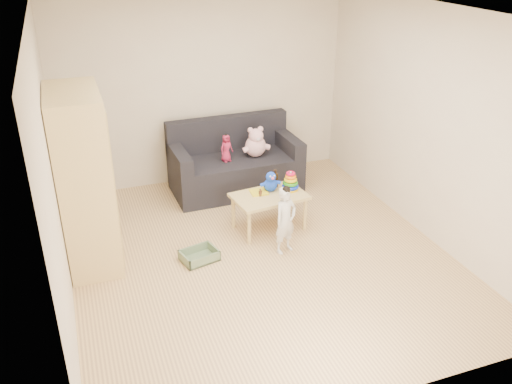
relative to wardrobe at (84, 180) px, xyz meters
name	(u,v)px	position (x,y,z in m)	size (l,w,h in m)	color
room	(260,145)	(1.73, -0.56, 0.36)	(4.50, 4.50, 4.50)	#DDB577
wardrobe	(84,180)	(0.00, 0.00, 0.00)	(0.52, 1.04, 1.88)	#EDC882
sofa	(236,173)	(2.00, 1.12, -0.70)	(1.72, 0.86, 0.48)	black
play_table	(269,212)	(2.04, -0.05, -0.71)	(0.85, 0.54, 0.45)	tan
storage_bin	(199,255)	(1.07, -0.45, -0.88)	(0.38, 0.29, 0.11)	#687F5C
toddler	(286,221)	(2.02, -0.59, -0.56)	(0.28, 0.19, 0.76)	silver
pink_bear	(255,144)	(2.27, 1.07, -0.28)	(0.31, 0.26, 0.35)	#FEBBC6
doll	(226,148)	(1.85, 1.03, -0.27)	(0.18, 0.12, 0.36)	#B12146
ring_stacker	(290,183)	(2.33, 0.00, -0.40)	(0.20, 0.20, 0.23)	yellow
brown_bottle	(275,180)	(2.19, 0.14, -0.40)	(0.08, 0.08, 0.22)	black
blue_plush	(270,181)	(2.09, 0.05, -0.36)	(0.21, 0.17, 0.25)	#1C4EFF
wooden_figure	(260,193)	(1.93, -0.05, -0.44)	(0.04, 0.03, 0.10)	#58341B
yellow_book	(259,192)	(1.95, 0.05, -0.48)	(0.20, 0.20, 0.01)	yellow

